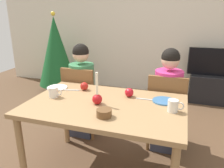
{
  "coord_description": "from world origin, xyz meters",
  "views": [
    {
      "loc": [
        0.62,
        -1.73,
        1.54
      ],
      "look_at": [
        0.0,
        0.2,
        0.87
      ],
      "focal_mm": 35.98,
      "sensor_mm": 36.0,
      "label": 1
    }
  ],
  "objects_px": {
    "plate_right": "(164,101)",
    "chair_right": "(166,108)",
    "dining_table": "(105,112)",
    "person_left_child": "(82,92)",
    "tv_stand": "(209,88)",
    "candle_centerpiece": "(97,97)",
    "mug_left": "(54,92)",
    "chair_left": "(82,98)",
    "christmas_tree": "(56,51)",
    "apple_by_left_plate": "(84,86)",
    "bowl_walnuts": "(104,113)",
    "person_right_child": "(167,102)",
    "apple_near_candle": "(129,92)",
    "mug_right": "(173,106)",
    "plate_left": "(57,88)",
    "tv": "(213,62)"
  },
  "relations": [
    {
      "from": "plate_right",
      "to": "chair_right",
      "type": "bearing_deg",
      "value": 89.11
    },
    {
      "from": "mug_right",
      "to": "bowl_walnuts",
      "type": "relative_size",
      "value": 1.08
    },
    {
      "from": "mug_right",
      "to": "apple_by_left_plate",
      "type": "bearing_deg",
      "value": 164.24
    },
    {
      "from": "chair_left",
      "to": "mug_left",
      "type": "distance_m",
      "value": 0.67
    },
    {
      "from": "person_right_child",
      "to": "tv",
      "type": "height_order",
      "value": "person_right_child"
    },
    {
      "from": "candle_centerpiece",
      "to": "bowl_walnuts",
      "type": "bearing_deg",
      "value": -56.82
    },
    {
      "from": "apple_near_candle",
      "to": "person_right_child",
      "type": "bearing_deg",
      "value": 50.85
    },
    {
      "from": "chair_left",
      "to": "dining_table",
      "type": "bearing_deg",
      "value": -49.08
    },
    {
      "from": "person_right_child",
      "to": "bowl_walnuts",
      "type": "height_order",
      "value": "person_right_child"
    },
    {
      "from": "dining_table",
      "to": "plate_left",
      "type": "xyz_separation_m",
      "value": [
        -0.62,
        0.23,
        0.09
      ]
    },
    {
      "from": "candle_centerpiece",
      "to": "mug_left",
      "type": "bearing_deg",
      "value": 176.51
    },
    {
      "from": "dining_table",
      "to": "mug_left",
      "type": "distance_m",
      "value": 0.53
    },
    {
      "from": "plate_left",
      "to": "candle_centerpiece",
      "type": "bearing_deg",
      "value": -25.06
    },
    {
      "from": "candle_centerpiece",
      "to": "chair_right",
      "type": "bearing_deg",
      "value": 48.48
    },
    {
      "from": "candle_centerpiece",
      "to": "mug_left",
      "type": "distance_m",
      "value": 0.46
    },
    {
      "from": "dining_table",
      "to": "chair_left",
      "type": "relative_size",
      "value": 1.56
    },
    {
      "from": "apple_near_candle",
      "to": "apple_by_left_plate",
      "type": "distance_m",
      "value": 0.49
    },
    {
      "from": "mug_left",
      "to": "apple_near_candle",
      "type": "relative_size",
      "value": 1.59
    },
    {
      "from": "mug_left",
      "to": "apple_near_candle",
      "type": "height_order",
      "value": "mug_left"
    },
    {
      "from": "tv_stand",
      "to": "person_left_child",
      "type": "bearing_deg",
      "value": -134.51
    },
    {
      "from": "person_left_child",
      "to": "apple_by_left_plate",
      "type": "relative_size",
      "value": 14.0
    },
    {
      "from": "person_right_child",
      "to": "christmas_tree",
      "type": "relative_size",
      "value": 0.77
    },
    {
      "from": "chair_left",
      "to": "apple_near_candle",
      "type": "bearing_deg",
      "value": -28.85
    },
    {
      "from": "candle_centerpiece",
      "to": "plate_right",
      "type": "relative_size",
      "value": 1.4
    },
    {
      "from": "person_right_child",
      "to": "plate_left",
      "type": "relative_size",
      "value": 5.48
    },
    {
      "from": "chair_left",
      "to": "tv_stand",
      "type": "bearing_deg",
      "value": 46.05
    },
    {
      "from": "chair_right",
      "to": "plate_right",
      "type": "relative_size",
      "value": 4.33
    },
    {
      "from": "chair_left",
      "to": "mug_left",
      "type": "relative_size",
      "value": 6.67
    },
    {
      "from": "christmas_tree",
      "to": "mug_right",
      "type": "bearing_deg",
      "value": -40.99
    },
    {
      "from": "chair_left",
      "to": "christmas_tree",
      "type": "distance_m",
      "value": 1.85
    },
    {
      "from": "chair_left",
      "to": "tv_stand",
      "type": "relative_size",
      "value": 1.41
    },
    {
      "from": "tv_stand",
      "to": "plate_right",
      "type": "height_order",
      "value": "plate_right"
    },
    {
      "from": "tv_stand",
      "to": "apple_near_candle",
      "type": "height_order",
      "value": "apple_near_candle"
    },
    {
      "from": "christmas_tree",
      "to": "apple_by_left_plate",
      "type": "relative_size",
      "value": 18.12
    },
    {
      "from": "tv",
      "to": "plate_right",
      "type": "height_order",
      "value": "tv"
    },
    {
      "from": "christmas_tree",
      "to": "bowl_walnuts",
      "type": "height_order",
      "value": "christmas_tree"
    },
    {
      "from": "dining_table",
      "to": "apple_by_left_plate",
      "type": "bearing_deg",
      "value": 140.35
    },
    {
      "from": "christmas_tree",
      "to": "plate_right",
      "type": "relative_size",
      "value": 7.31
    },
    {
      "from": "chair_right",
      "to": "person_right_child",
      "type": "xyz_separation_m",
      "value": [
        0.0,
        0.03,
        0.06
      ]
    },
    {
      "from": "dining_table",
      "to": "person_left_child",
      "type": "distance_m",
      "value": 0.83
    },
    {
      "from": "apple_near_candle",
      "to": "mug_left",
      "type": "bearing_deg",
      "value": -161.48
    },
    {
      "from": "chair_right",
      "to": "person_left_child",
      "type": "xyz_separation_m",
      "value": [
        -1.03,
        0.03,
        0.06
      ]
    },
    {
      "from": "plate_left",
      "to": "tv",
      "type": "bearing_deg",
      "value": 50.11
    },
    {
      "from": "candle_centerpiece",
      "to": "apple_by_left_plate",
      "type": "height_order",
      "value": "candle_centerpiece"
    },
    {
      "from": "apple_near_candle",
      "to": "apple_by_left_plate",
      "type": "xyz_separation_m",
      "value": [
        -0.49,
        0.04,
        -0.0
      ]
    },
    {
      "from": "tv_stand",
      "to": "mug_left",
      "type": "height_order",
      "value": "mug_left"
    },
    {
      "from": "person_left_child",
      "to": "plate_left",
      "type": "relative_size",
      "value": 5.48
    },
    {
      "from": "dining_table",
      "to": "plate_left",
      "type": "bearing_deg",
      "value": 159.52
    },
    {
      "from": "christmas_tree",
      "to": "bowl_walnuts",
      "type": "relative_size",
      "value": 12.52
    },
    {
      "from": "tv_stand",
      "to": "apple_near_candle",
      "type": "xyz_separation_m",
      "value": [
        -0.94,
        -2.07,
        0.55
      ]
    }
  ]
}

